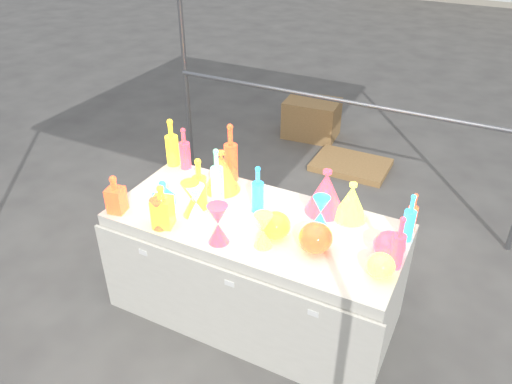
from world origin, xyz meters
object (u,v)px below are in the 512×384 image
at_px(display_table, 255,268).
at_px(lampshade_0, 222,171).
at_px(bottle_0, 172,142).
at_px(hourglass_0, 159,214).
at_px(cardboard_box_closed, 312,118).
at_px(globe_0, 275,227).
at_px(decanter_0, 162,206).

relative_size(display_table, lampshade_0, 6.47).
xyz_separation_m(bottle_0, hourglass_0, (0.38, -0.68, -0.08)).
distance_m(cardboard_box_closed, globe_0, 3.01).
relative_size(bottle_0, globe_0, 2.02).
xyz_separation_m(cardboard_box_closed, decanter_0, (0.21, -3.02, 0.68)).
bearing_deg(lampshade_0, decanter_0, -85.84).
bearing_deg(lampshade_0, bottle_0, -179.83).
bearing_deg(decanter_0, display_table, 14.75).
relative_size(decanter_0, lampshade_0, 0.98).
xyz_separation_m(display_table, globe_0, (0.18, -0.09, 0.45)).
distance_m(cardboard_box_closed, hourglass_0, 3.12).
xyz_separation_m(globe_0, lampshade_0, (-0.54, 0.31, 0.07)).
xyz_separation_m(decanter_0, globe_0, (0.64, 0.20, -0.07)).
bearing_deg(display_table, lampshade_0, 148.51).
relative_size(display_table, bottle_0, 5.16).
xyz_separation_m(decanter_0, hourglass_0, (-0.01, -0.03, -0.04)).
xyz_separation_m(cardboard_box_closed, bottle_0, (-0.17, -2.37, 0.71)).
height_order(cardboard_box_closed, hourglass_0, hourglass_0).
distance_m(cardboard_box_closed, lampshade_0, 2.62).
height_order(cardboard_box_closed, bottle_0, bottle_0).
bearing_deg(cardboard_box_closed, bottle_0, -98.77).
bearing_deg(display_table, bottle_0, 157.08).
bearing_deg(hourglass_0, display_table, 33.91).
bearing_deg(hourglass_0, lampshade_0, 78.18).
relative_size(display_table, decanter_0, 6.62).
relative_size(display_table, hourglass_0, 9.48).
distance_m(decanter_0, lampshade_0, 0.52).
distance_m(bottle_0, lampshade_0, 0.51).
bearing_deg(decanter_0, cardboard_box_closed, 77.04).
bearing_deg(decanter_0, globe_0, 0.24).
height_order(decanter_0, hourglass_0, decanter_0).
relative_size(bottle_0, hourglass_0, 1.84).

